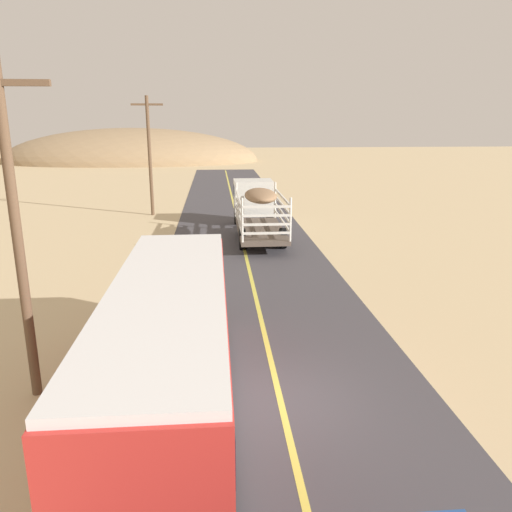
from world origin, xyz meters
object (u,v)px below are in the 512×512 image
Objects in this scene: bus at (170,348)px; power_pole_near at (16,226)px; livestock_truck at (256,202)px; power_pole_mid at (150,153)px.

bus is 1.25× the size of power_pole_near.
power_pole_mid reaches higher than livestock_truck.
power_pole_mid is (-7.06, 6.09, 2.68)m from livestock_truck.
bus reaches higher than livestock_truck.
power_pole_mid reaches higher than power_pole_near.
bus is 1.20× the size of power_pole_mid.
power_pole_near is 0.96× the size of power_pole_mid.
power_pole_near is at bearing -110.76° from livestock_truck.
power_pole_near reaches higher than bus.
power_pole_near is at bearing 159.21° from bus.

